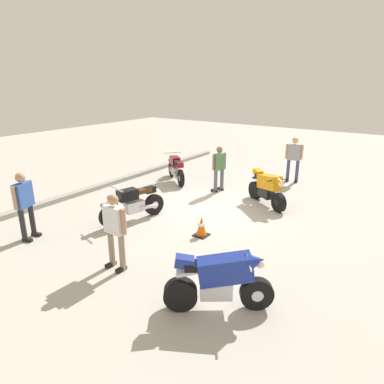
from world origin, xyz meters
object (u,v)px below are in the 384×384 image
at_px(motorcycle_maroon_cruiser, 176,169).
at_px(person_in_blue_shirt, 24,201).
at_px(person_in_gray_shirt, 294,156).
at_px(motorcycle_black_cruiser, 133,204).
at_px(person_in_white_shirt, 115,227).
at_px(motorcycle_orange_sportbike, 267,187).
at_px(person_in_green_shirt, 219,166).
at_px(traffic_cone, 201,226).
at_px(motorcycle_blue_sportbike, 220,279).

relative_size(motorcycle_maroon_cruiser, person_in_blue_shirt, 0.98).
distance_m(person_in_blue_shirt, person_in_gray_shirt, 9.72).
relative_size(motorcycle_black_cruiser, person_in_white_shirt, 1.22).
xyz_separation_m(motorcycle_orange_sportbike, person_in_green_shirt, (0.34, 2.01, 0.35)).
relative_size(motorcycle_maroon_cruiser, motorcycle_black_cruiser, 0.84).
height_order(motorcycle_maroon_cruiser, traffic_cone, motorcycle_maroon_cruiser).
xyz_separation_m(motorcycle_black_cruiser, traffic_cone, (0.27, -2.17, -0.26)).
relative_size(motorcycle_blue_sportbike, person_in_blue_shirt, 0.97).
bearing_deg(person_in_green_shirt, motorcycle_maroon_cruiser, 9.91).
distance_m(person_in_blue_shirt, person_in_green_shirt, 6.48).
xyz_separation_m(motorcycle_black_cruiser, person_in_white_shirt, (-2.11, -1.55, 0.44)).
bearing_deg(person_in_white_shirt, motorcycle_black_cruiser, -142.55).
height_order(person_in_blue_shirt, person_in_white_shirt, person_in_blue_shirt).
distance_m(motorcycle_orange_sportbike, person_in_green_shirt, 2.07).
distance_m(person_in_white_shirt, person_in_gray_shirt, 8.70).
height_order(motorcycle_black_cruiser, traffic_cone, motorcycle_black_cruiser).
xyz_separation_m(person_in_white_shirt, traffic_cone, (2.38, -0.63, -0.70)).
relative_size(person_in_green_shirt, person_in_gray_shirt, 0.93).
xyz_separation_m(motorcycle_maroon_cruiser, person_in_green_shirt, (-0.16, -2.08, 0.42)).
distance_m(motorcycle_maroon_cruiser, motorcycle_black_cruiser, 4.18).
distance_m(motorcycle_blue_sportbike, motorcycle_orange_sportbike, 5.66).
distance_m(motorcycle_black_cruiser, person_in_white_shirt, 2.65).
xyz_separation_m(person_in_blue_shirt, traffic_cone, (2.66, -3.56, -0.75)).
bearing_deg(traffic_cone, motorcycle_blue_sportbike, -140.88).
distance_m(motorcycle_black_cruiser, person_in_green_shirt, 3.84).
relative_size(motorcycle_blue_sportbike, person_in_gray_shirt, 0.95).
height_order(motorcycle_maroon_cruiser, person_in_white_shirt, person_in_white_shirt).
relative_size(motorcycle_maroon_cruiser, person_in_gray_shirt, 0.97).
distance_m(motorcycle_black_cruiser, motorcycle_orange_sportbike, 4.33).
relative_size(motorcycle_blue_sportbike, person_in_white_shirt, 1.01).
distance_m(motorcycle_maroon_cruiser, person_in_blue_shirt, 6.33).
height_order(motorcycle_maroon_cruiser, motorcycle_orange_sportbike, motorcycle_orange_sportbike).
distance_m(motorcycle_blue_sportbike, person_in_white_shirt, 2.55).
distance_m(motorcycle_blue_sportbike, person_in_green_shirt, 6.77).
distance_m(motorcycle_black_cruiser, person_in_gray_shirt, 7.00).
distance_m(person_in_white_shirt, traffic_cone, 2.56).
bearing_deg(motorcycle_maroon_cruiser, traffic_cone, 172.57).
xyz_separation_m(motorcycle_blue_sportbike, person_in_gray_shirt, (8.61, 1.64, 0.44)).
distance_m(motorcycle_blue_sportbike, person_in_gray_shirt, 8.77).
height_order(person_in_white_shirt, person_in_gray_shirt, person_in_gray_shirt).
xyz_separation_m(motorcycle_maroon_cruiser, person_in_blue_shirt, (-6.32, -0.06, 0.49)).
height_order(motorcycle_blue_sportbike, person_in_blue_shirt, person_in_blue_shirt).
relative_size(motorcycle_maroon_cruiser, person_in_green_shirt, 1.04).
bearing_deg(person_in_gray_shirt, motorcycle_blue_sportbike, -1.75).
distance_m(motorcycle_black_cruiser, traffic_cone, 2.21).
bearing_deg(motorcycle_blue_sportbike, person_in_gray_shirt, 65.22).
bearing_deg(motorcycle_orange_sportbike, motorcycle_black_cruiser, -93.39).
height_order(motorcycle_black_cruiser, person_in_blue_shirt, person_in_blue_shirt).
bearing_deg(motorcycle_maroon_cruiser, motorcycle_orange_sportbike, -149.04).
bearing_deg(person_in_blue_shirt, motorcycle_orange_sportbike, 34.59).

